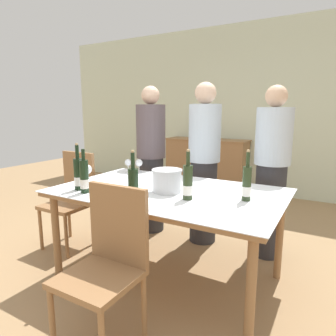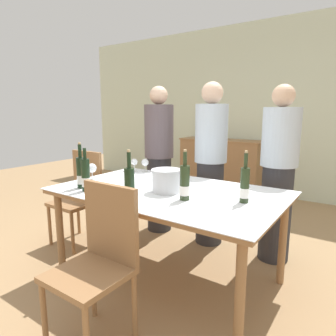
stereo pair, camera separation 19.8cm
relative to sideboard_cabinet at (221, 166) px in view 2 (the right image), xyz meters
The scene contains 18 objects.
ground_plane 2.96m from the sideboard_cabinet, 73.54° to the right, with size 12.00×12.00×0.00m, color #A37F56.
back_wall 1.29m from the sideboard_cabinet, 19.27° to the left, with size 8.00×0.10×2.80m.
sideboard_cabinet is the anchor object (origin of this frame).
dining_table 2.94m from the sideboard_cabinet, 73.54° to the right, with size 1.80×1.11×0.77m.
ice_bucket 3.01m from the sideboard_cabinet, 73.44° to the right, with size 0.24×0.24×0.18m.
wine_bottle_0 3.19m from the sideboard_cabinet, 86.35° to the right, with size 0.07×0.07×0.38m.
wine_bottle_1 3.35m from the sideboard_cabinet, 76.14° to the right, with size 0.07×0.07×0.37m.
wine_bottle_2 3.24m from the sideboard_cabinet, 84.50° to the right, with size 0.07×0.07×0.34m.
wine_bottle_3 3.17m from the sideboard_cabinet, 62.43° to the right, with size 0.06×0.06×0.36m.
wine_bottle_4 3.18m from the sideboard_cabinet, 69.97° to the right, with size 0.07×0.07×0.36m.
wine_glass_0 2.39m from the sideboard_cabinet, 84.64° to the right, with size 0.08×0.08×0.14m.
wine_glass_1 2.45m from the sideboard_cabinet, 86.89° to the right, with size 0.07×0.07×0.14m.
wine_glass_2 2.93m from the sideboard_cabinet, 89.14° to the right, with size 0.09×0.09×0.15m.
chair_near_front 3.70m from the sideboard_cabinet, 76.38° to the right, with size 0.42×0.42×0.96m.
chair_left_end 2.74m from the sideboard_cabinet, 97.63° to the right, with size 0.42×0.42×0.97m.
person_host 2.03m from the sideboard_cabinet, 86.09° to the right, with size 0.33×0.33×1.67m.
person_guest_left 2.15m from the sideboard_cabinet, 68.31° to the right, with size 0.33×0.33×1.68m.
person_guest_right 2.47m from the sideboard_cabinet, 53.20° to the right, with size 0.33×0.33×1.62m.
Camera 2 is at (1.32, -1.91, 1.40)m, focal length 32.00 mm.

